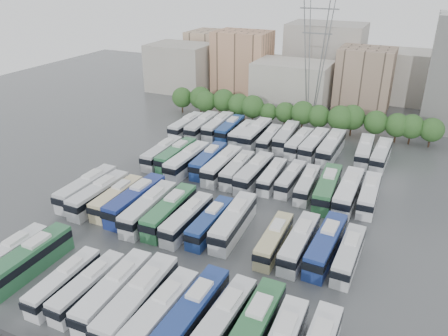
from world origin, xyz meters
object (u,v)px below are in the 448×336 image
at_px(bus_r0_s6, 114,291).
at_px(bus_r2_s8, 272,176).
at_px(bus_r1_s6, 187,218).
at_px(bus_r0_s1, 9,255).
at_px(bus_r1_s5, 170,211).
at_px(bus_r1_s12, 326,244).
at_px(bus_r2_s4, 209,160).
at_px(bus_r2_s6, 237,169).
at_px(bus_r2_s13, 369,194).
at_px(bus_r3_s3, 230,129).
at_px(bus_r0_s4, 64,281).
at_px(bus_r1_s1, 99,194).
at_px(bus_r1_s2, 117,197).
at_px(bus_r2_s9, 291,178).
at_px(bus_r2_s11, 327,188).
at_px(bus_r3_s0, 186,125).
at_px(bus_r3_s5, 256,133).
at_px(bus_r0_s10, 223,321).
at_px(bus_r1_s13, 349,254).
at_px(bus_r3_s1, 202,126).
at_px(bus_r1_s8, 234,221).
at_px(bus_r1_s7, 210,222).
at_px(bus_r3_s7, 286,137).
at_px(bus_r2_s3, 187,160).
at_px(electricity_pylon, 316,44).
at_px(bus_r0_s11, 253,330).
at_px(bus_r1_s3, 136,200).
at_px(bus_r1_s11, 299,242).
at_px(bus_r0_s8, 160,314).
at_px(bus_r3_s10, 331,147).
at_px(bus_r3_s13, 381,155).
at_px(bus_r3_s6, 269,139).
at_px(bus_r1_s10, 274,240).
at_px(bus_r2_s10, 307,184).
at_px(bus_r2_s5, 222,165).
at_px(bus_r2_s2, 177,155).
at_px(bus_r0_s9, 193,312).
at_px(bus_r1_s4, 149,208).
at_px(bus_r3_s4, 242,133).
at_px(bus_r3_s9, 314,144).

distance_m(bus_r0_s6, bus_r2_s8, 36.84).
bearing_deg(bus_r1_s6, bus_r0_s1, -132.55).
bearing_deg(bus_r1_s5, bus_r1_s12, 1.19).
relative_size(bus_r2_s4, bus_r2_s6, 1.05).
relative_size(bus_r2_s13, bus_r3_s3, 0.96).
relative_size(bus_r0_s4, bus_r1_s1, 0.86).
xyz_separation_m(bus_r1_s2, bus_r2_s9, (23.23, 18.45, -0.10)).
xyz_separation_m(bus_r1_s1, bus_r2_s11, (33.10, 17.42, 0.09)).
distance_m(bus_r0_s1, bus_r3_s0, 52.95).
relative_size(bus_r0_s4, bus_r3_s5, 0.81).
bearing_deg(bus_r0_s10, bus_r2_s13, 76.74).
xyz_separation_m(bus_r0_s4, bus_r1_s13, (29.58, 19.33, 0.04)).
relative_size(bus_r1_s12, bus_r2_s4, 1.02).
distance_m(bus_r1_s13, bus_r3_s1, 52.91).
height_order(bus_r1_s6, bus_r1_s8, bus_r1_s8).
bearing_deg(bus_r1_s7, bus_r3_s7, 90.57).
bearing_deg(bus_r3_s7, bus_r2_s6, -102.37).
height_order(bus_r3_s0, bus_r3_s3, bus_r3_s0).
height_order(bus_r1_s6, bus_r2_s3, bus_r2_s3).
xyz_separation_m(electricity_pylon, bus_r0_s11, (12.92, -73.15, -16.66)).
height_order(bus_r0_s1, bus_r1_s1, bus_r1_s1).
xyz_separation_m(bus_r1_s3, bus_r3_s0, (-9.94, 34.28, -0.14)).
distance_m(bus_r0_s1, bus_r2_s4, 38.71).
bearing_deg(bus_r1_s11, bus_r0_s8, -116.41).
relative_size(bus_r0_s11, bus_r2_s11, 0.97).
distance_m(bus_r3_s10, bus_r3_s13, 9.64).
bearing_deg(bus_r3_s6, bus_r2_s6, -93.26).
relative_size(bus_r1_s2, bus_r1_s10, 1.05).
distance_m(bus_r2_s10, bus_r3_s13, 20.55).
relative_size(bus_r0_s10, bus_r1_s10, 1.10).
xyz_separation_m(bus_r0_s8, bus_r2_s13, (16.43, 36.97, -0.10)).
distance_m(bus_r0_s4, bus_r3_s6, 54.51).
relative_size(bus_r1_s8, bus_r2_s5, 1.02).
relative_size(bus_r1_s8, bus_r3_s3, 1.05).
xyz_separation_m(bus_r1_s11, bus_r3_s3, (-26.43, 36.88, 0.05)).
xyz_separation_m(electricity_pylon, bus_r2_s2, (-17.04, -37.10, -16.77)).
xyz_separation_m(bus_r2_s6, bus_r2_s9, (9.82, 0.72, -0.14)).
relative_size(bus_r0_s6, bus_r3_s3, 1.01).
bearing_deg(bus_r2_s4, bus_r1_s11, -42.46).
relative_size(bus_r0_s9, bus_r2_s10, 1.14).
relative_size(bus_r0_s1, bus_r1_s6, 0.97).
bearing_deg(bus_r0_s6, bus_r1_s2, 124.61).
bearing_deg(bus_r2_s3, bus_r3_s6, 61.56).
distance_m(bus_r1_s6, bus_r1_s13, 23.12).
bearing_deg(bus_r3_s0, bus_r1_s12, -39.86).
height_order(bus_r1_s10, bus_r1_s13, bus_r1_s13).
distance_m(bus_r1_s1, bus_r1_s2, 3.17).
xyz_separation_m(bus_r1_s4, bus_r3_s4, (0.09, 36.94, -0.31)).
xyz_separation_m(bus_r1_s7, bus_r3_s7, (-0.16, 37.32, 0.23)).
relative_size(bus_r3_s1, bus_r3_s9, 1.01).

